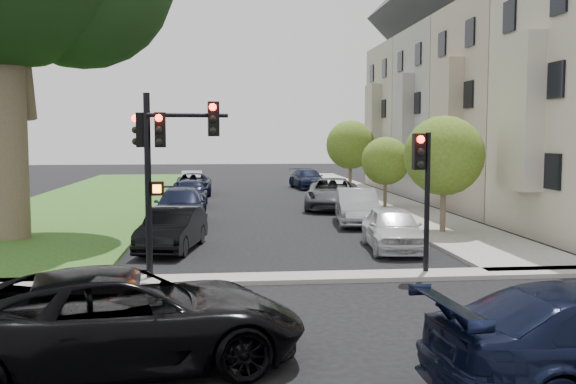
{
  "coord_description": "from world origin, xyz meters",
  "views": [
    {
      "loc": [
        -1.96,
        -14.0,
        3.68
      ],
      "look_at": [
        0.0,
        5.0,
        2.0
      ],
      "focal_mm": 40.0,
      "sensor_mm": 36.0,
      "label": 1
    }
  ],
  "objects": [
    {
      "name": "car_cross_near",
      "position": [
        -3.52,
        -3.9,
        0.8
      ],
      "size": [
        6.17,
        3.78,
        1.6
      ],
      "primitive_type": "imported",
      "rotation": [
        0.0,
        0.0,
        1.78
      ],
      "color": "black",
      "rests_on": "ground"
    },
    {
      "name": "car_parked_6",
      "position": [
        -3.69,
        12.74,
        0.74
      ],
      "size": [
        2.12,
        5.14,
        1.49
      ],
      "primitive_type": "imported",
      "rotation": [
        0.0,
        0.0,
        0.01
      ],
      "color": "black",
      "rests_on": "ground"
    },
    {
      "name": "car_parked_4",
      "position": [
        3.99,
        30.17,
        0.68
      ],
      "size": [
        2.47,
        4.89,
        1.36
      ],
      "primitive_type": "imported",
      "rotation": [
        0.0,
        0.0,
        0.12
      ],
      "color": "black",
      "rests_on": "ground"
    },
    {
      "name": "small_tree_c",
      "position": [
        6.2,
        26.29,
        3.1
      ],
      "size": [
        3.11,
        3.11,
        4.66
      ],
      "color": "brown",
      "rests_on": "ground"
    },
    {
      "name": "traffic_signal_main",
      "position": [
        -3.43,
        2.23,
        3.27
      ],
      "size": [
        2.32,
        0.6,
        4.73
      ],
      "color": "black",
      "rests_on": "ground"
    },
    {
      "name": "house_b",
      "position": [
        12.45,
        15.5,
        6.93
      ],
      "size": [
        7.7,
        7.55,
        15.97
      ],
      "color": "#BAA590",
      "rests_on": "ground"
    },
    {
      "name": "car_parked_0",
      "position": [
        3.5,
        6.0,
        0.7
      ],
      "size": [
        1.98,
        4.24,
        1.4
      ],
      "primitive_type": "imported",
      "rotation": [
        0.0,
        0.0,
        -0.08
      ],
      "color": "silver",
      "rests_on": "ground"
    },
    {
      "name": "sidewalk_cross",
      "position": [
        0.0,
        2.0,
        0.06
      ],
      "size": [
        60.0,
        1.0,
        0.12
      ],
      "primitive_type": "cube",
      "color": "gray",
      "rests_on": "ground"
    },
    {
      "name": "ground",
      "position": [
        0.0,
        0.0,
        0.0
      ],
      "size": [
        140.0,
        140.0,
        0.0
      ],
      "primitive_type": "plane",
      "color": "black",
      "rests_on": "ground"
    },
    {
      "name": "car_parked_9",
      "position": [
        -3.99,
        29.69,
        0.65
      ],
      "size": [
        1.52,
        3.99,
        1.3
      ],
      "primitive_type": "imported",
      "rotation": [
        0.0,
        0.0,
        0.04
      ],
      "color": "silver",
      "rests_on": "ground"
    },
    {
      "name": "car_parked_8",
      "position": [
        -3.76,
        26.23,
        0.67
      ],
      "size": [
        2.27,
        4.87,
        1.35
      ],
      "primitive_type": "imported",
      "rotation": [
        0.0,
        0.0,
        0.01
      ],
      "color": "black",
      "rests_on": "ground"
    },
    {
      "name": "car_parked_7",
      "position": [
        -3.6,
        19.58,
        0.73
      ],
      "size": [
        1.73,
        4.28,
        1.46
      ],
      "primitive_type": "imported",
      "rotation": [
        0.0,
        0.0,
        0.0
      ],
      "color": "black",
      "rests_on": "ground"
    },
    {
      "name": "small_tree_a",
      "position": [
        6.2,
        8.94,
        2.94
      ],
      "size": [
        2.95,
        2.95,
        4.42
      ],
      "color": "brown",
      "rests_on": "ground"
    },
    {
      "name": "car_parked_2",
      "position": [
        3.57,
        17.8,
        0.77
      ],
      "size": [
        3.62,
        5.94,
        1.54
      ],
      "primitive_type": "imported",
      "rotation": [
        0.0,
        0.0,
        -0.2
      ],
      "color": "#3F4247",
      "rests_on": "ground"
    },
    {
      "name": "sidewalk_right",
      "position": [
        6.75,
        24.0,
        0.06
      ],
      "size": [
        3.5,
        44.0,
        0.12
      ],
      "primitive_type": "cube",
      "color": "gray",
      "rests_on": "ground"
    },
    {
      "name": "house_c",
      "position": [
        12.45,
        23.0,
        6.93
      ],
      "size": [
        7.7,
        7.55,
        15.97
      ],
      "color": "#9A928E",
      "rests_on": "ground"
    },
    {
      "name": "car_parked_5",
      "position": [
        -3.56,
        6.64,
        0.69
      ],
      "size": [
        2.17,
        4.36,
        1.37
      ],
      "primitive_type": "imported",
      "rotation": [
        0.0,
        0.0,
        -0.18
      ],
      "color": "black",
      "rests_on": "ground"
    },
    {
      "name": "house_d",
      "position": [
        12.45,
        30.5,
        6.93
      ],
      "size": [
        7.7,
        7.55,
        15.97
      ],
      "color": "gray",
      "rests_on": "ground"
    },
    {
      "name": "small_tree_b",
      "position": [
        6.2,
        17.43,
        2.41
      ],
      "size": [
        2.42,
        2.42,
        3.63
      ],
      "color": "brown",
      "rests_on": "ground"
    },
    {
      "name": "traffic_signal_secondary",
      "position": [
        3.24,
        2.19,
        2.63
      ],
      "size": [
        0.47,
        0.38,
        3.77
      ],
      "color": "black",
      "rests_on": "ground"
    },
    {
      "name": "car_parked_1",
      "position": [
        3.6,
        12.03,
        0.74
      ],
      "size": [
        2.1,
        4.66,
        1.48
      ],
      "primitive_type": "imported",
      "rotation": [
        0.0,
        0.0,
        -0.12
      ],
      "color": "#999BA0",
      "rests_on": "ground"
    },
    {
      "name": "grass_strip",
      "position": [
        -9.0,
        24.0,
        0.06
      ],
      "size": [
        8.0,
        44.0,
        0.12
      ],
      "primitive_type": "cube",
      "color": "#295414",
      "rests_on": "ground"
    }
  ]
}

